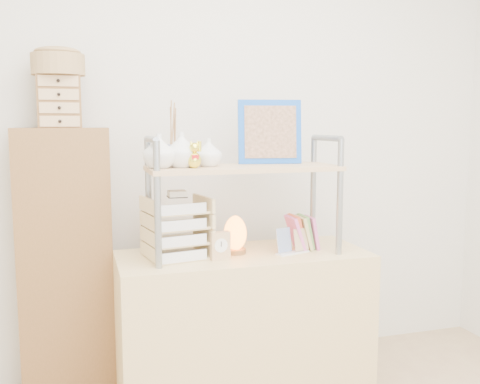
% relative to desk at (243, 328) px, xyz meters
% --- Properties ---
extents(room_shell, '(3.42, 3.41, 2.61)m').
position_rel_desk_xyz_m(room_shell, '(0.00, -0.81, 1.32)').
color(room_shell, silver).
rests_on(room_shell, ground).
extents(desk, '(1.20, 0.50, 0.75)m').
position_rel_desk_xyz_m(desk, '(0.00, 0.00, 0.00)').
color(desk, tan).
rests_on(desk, ground).
extents(cabinet, '(0.45, 0.25, 1.35)m').
position_rel_desk_xyz_m(cabinet, '(-0.82, 0.37, 0.30)').
color(cabinet, brown).
rests_on(cabinet, ground).
extents(hutch, '(0.92, 0.34, 0.74)m').
position_rel_desk_xyz_m(hutch, '(-0.09, 0.01, 0.80)').
color(hutch, gray).
rests_on(hutch, desk).
extents(letter_tray, '(0.30, 0.28, 0.32)m').
position_rel_desk_xyz_m(letter_tray, '(-0.32, 0.00, 0.50)').
color(letter_tray, tan).
rests_on(letter_tray, desk).
extents(salt_lamp, '(0.12, 0.11, 0.18)m').
position_rel_desk_xyz_m(salt_lamp, '(-0.04, 0.01, 0.47)').
color(salt_lamp, brown).
rests_on(salt_lamp, desk).
extents(desk_clock, '(0.10, 0.05, 0.13)m').
position_rel_desk_xyz_m(desk_clock, '(-0.14, -0.08, 0.44)').
color(desk_clock, tan).
rests_on(desk_clock, desk).
extents(postcard_stand, '(0.18, 0.10, 0.13)m').
position_rel_desk_xyz_m(postcard_stand, '(0.22, -0.07, 0.41)').
color(postcard_stand, white).
rests_on(postcard_stand, desk).
extents(drawer_chest, '(0.20, 0.16, 0.25)m').
position_rel_desk_xyz_m(drawer_chest, '(-0.82, 0.35, 1.10)').
color(drawer_chest, brown).
rests_on(drawer_chest, cabinet).
extents(woven_basket, '(0.25, 0.25, 0.10)m').
position_rel_desk_xyz_m(woven_basket, '(-0.82, 0.35, 1.28)').
color(woven_basket, olive).
rests_on(woven_basket, drawer_chest).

